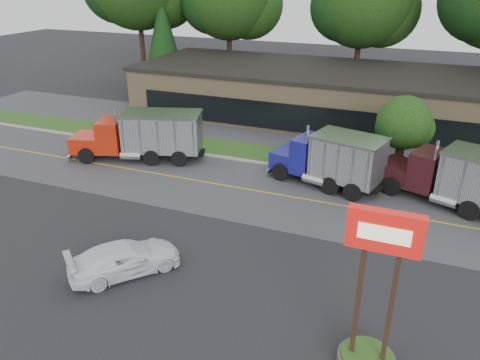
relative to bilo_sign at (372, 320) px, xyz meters
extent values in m
plane|color=#2C2C31|center=(-10.50, 2.50, -2.02)|extent=(140.00, 140.00, 0.00)
cube|color=#525257|center=(-10.50, 11.50, -2.02)|extent=(60.00, 8.00, 0.02)
cube|color=gold|center=(-10.50, 11.50, -2.02)|extent=(60.00, 0.12, 0.01)
cube|color=#9E9E99|center=(-10.50, 15.70, -2.02)|extent=(60.00, 0.30, 0.12)
cube|color=#31591E|center=(-10.50, 17.50, -2.02)|extent=(60.00, 3.40, 0.03)
cube|color=#525257|center=(-10.50, 22.50, -2.02)|extent=(60.00, 7.00, 0.02)
cube|color=tan|center=(-8.50, 28.50, -0.02)|extent=(32.00, 12.00, 4.00)
cylinder|color=#31591E|center=(0.00, 0.00, -1.47)|extent=(1.70, 1.70, 0.10)
cube|color=#332116|center=(-0.50, 0.00, 0.58)|extent=(0.16, 0.16, 5.00)
cube|color=#332116|center=(0.50, 0.00, 0.58)|extent=(0.16, 0.16, 5.00)
cube|color=red|center=(0.00, 0.00, 3.28)|extent=(2.20, 0.35, 1.30)
cube|color=beige|center=(0.00, -0.19, 3.28)|extent=(1.50, 0.04, 0.50)
cube|color=beige|center=(0.00, 0.19, 3.28)|extent=(1.50, 0.04, 0.50)
cylinder|color=#382619|center=(-30.50, 34.50, 1.09)|extent=(0.56, 0.56, 6.22)
cylinder|color=#382619|center=(-20.50, 36.50, 0.65)|extent=(0.56, 0.56, 5.35)
sphere|color=#0E340E|center=(-18.66, 37.72, 6.70)|extent=(7.34, 7.34, 7.34)
sphere|color=black|center=(-22.03, 35.58, 7.00)|extent=(6.73, 6.73, 6.73)
cylinder|color=#382619|center=(-6.50, 36.50, 0.62)|extent=(0.56, 0.56, 5.28)
sphere|color=#0E340E|center=(-4.69, 37.71, 6.57)|extent=(7.24, 7.24, 7.24)
sphere|color=black|center=(-8.01, 35.60, 6.87)|extent=(6.64, 6.64, 6.64)
cylinder|color=#382619|center=(-26.50, 32.50, -1.52)|extent=(0.44, 0.44, 1.00)
cone|color=black|center=(-26.50, 32.50, 3.62)|extent=(4.51, 4.51, 9.23)
cylinder|color=#382619|center=(-0.50, 17.50, -1.09)|extent=(0.56, 0.56, 1.86)
sphere|color=#0E340E|center=(-0.50, 17.50, 1.43)|extent=(3.40, 3.40, 3.40)
sphere|color=#0E340E|center=(0.14, 17.93, 1.01)|extent=(2.55, 2.55, 2.55)
sphere|color=black|center=(-1.03, 17.18, 1.11)|extent=(2.34, 2.34, 2.34)
cube|color=black|center=(-17.33, 13.46, -1.45)|extent=(8.61, 3.58, 0.28)
cube|color=red|center=(-20.95, 12.32, -0.90)|extent=(2.68, 2.82, 1.10)
cube|color=red|center=(-19.32, 12.83, -0.30)|extent=(2.17, 2.74, 2.20)
cube|color=black|center=(-19.95, 12.63, 0.10)|extent=(0.69, 2.02, 0.90)
cube|color=silver|center=(-15.89, 13.91, 0.00)|extent=(5.72, 3.95, 2.50)
cube|color=silver|center=(-15.89, 13.91, 1.30)|extent=(5.91, 4.14, 0.12)
cylinder|color=black|center=(-21.11, 13.47, -1.45)|extent=(1.15, 0.66, 1.10)
cylinder|color=black|center=(-20.42, 11.28, -1.45)|extent=(1.15, 0.66, 1.10)
cylinder|color=black|center=(-15.87, 15.12, -1.45)|extent=(1.15, 0.66, 1.10)
cylinder|color=black|center=(-15.18, 12.93, -1.45)|extent=(1.15, 0.66, 1.10)
cube|color=black|center=(-4.31, 14.00, -1.45)|extent=(6.63, 2.61, 0.28)
cube|color=navy|center=(-7.09, 14.71, -0.90)|extent=(2.10, 2.62, 1.10)
cube|color=navy|center=(-5.84, 14.39, -0.30)|extent=(1.71, 2.61, 2.20)
cube|color=black|center=(-6.32, 14.52, 0.10)|extent=(0.58, 2.05, 0.90)
cube|color=silver|center=(-3.20, 13.72, 0.00)|extent=(4.43, 3.40, 2.50)
cube|color=silver|center=(-3.20, 13.72, 1.30)|extent=(4.62, 3.58, 0.12)
cylinder|color=black|center=(-6.66, 15.79, -1.45)|extent=(1.15, 0.61, 1.10)
cylinder|color=black|center=(-7.23, 13.56, -1.45)|extent=(1.15, 0.61, 1.10)
cylinder|color=black|center=(-2.64, 14.76, -1.45)|extent=(1.15, 0.61, 1.10)
cylinder|color=black|center=(-3.21, 12.53, -1.45)|extent=(1.15, 0.61, 1.10)
cube|color=black|center=(3.14, 13.84, -1.45)|extent=(8.28, 3.85, 0.28)
cube|color=#341116|center=(-0.31, 15.10, -0.90)|extent=(2.69, 2.86, 1.10)
cube|color=#341116|center=(1.24, 14.54, -0.30)|extent=(2.21, 2.76, 2.20)
cube|color=black|center=(0.64, 14.76, 0.10)|extent=(0.78, 1.99, 0.90)
cylinder|color=black|center=(0.25, 16.12, -1.45)|extent=(1.15, 0.71, 1.10)
cylinder|color=black|center=(-0.54, 13.96, -1.45)|extent=(1.15, 0.71, 1.10)
imported|color=white|center=(-10.62, 1.61, -1.32)|extent=(4.60, 4.99, 1.41)
camera|label=1|loc=(0.48, -12.45, 10.22)|focal=35.00mm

